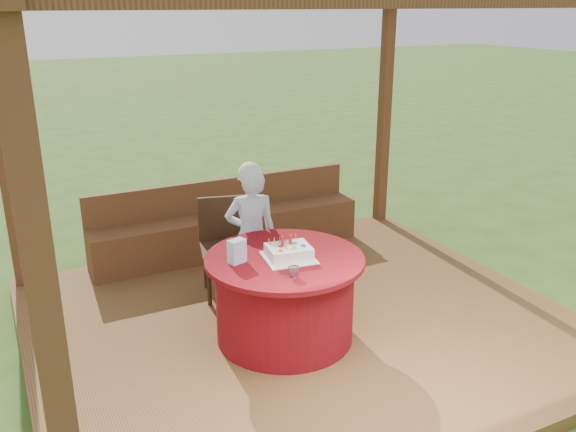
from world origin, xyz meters
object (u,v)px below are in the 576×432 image
object	(u,v)px
table	(285,297)
drinking_glass	(294,272)
elderly_woman	(251,233)
gift_bag	(237,251)
chair	(225,241)
bench	(228,229)
birthday_cake	(289,252)

from	to	relation	value
table	drinking_glass	size ratio (longest dim) A/B	14.78
elderly_woman	gift_bag	size ratio (longest dim) A/B	7.09
chair	elderly_woman	distance (m)	0.37
table	elderly_woman	size ratio (longest dim) A/B	0.96
elderly_woman	table	bearing A→B (deg)	-91.92
bench	table	xyz separation A→B (m)	(-0.26, -1.93, 0.10)
elderly_woman	gift_bag	distance (m)	0.78
table	birthday_cake	bearing A→B (deg)	-59.77
elderly_woman	gift_bag	bearing A→B (deg)	-121.33
table	chair	xyz separation A→B (m)	(-0.12, 1.03, 0.15)
bench	chair	distance (m)	1.01
bench	gift_bag	bearing A→B (deg)	-108.94
gift_bag	drinking_glass	distance (m)	0.52
gift_bag	table	bearing A→B (deg)	-28.51
birthday_cake	gift_bag	size ratio (longest dim) A/B	2.30
bench	drinking_glass	bearing A→B (deg)	-99.10
table	drinking_glass	xyz separation A→B (m)	(-0.11, -0.37, 0.39)
table	gift_bag	xyz separation A→B (m)	(-0.38, 0.07, 0.45)
elderly_woman	chair	bearing A→B (deg)	115.34
gift_bag	chair	bearing A→B (deg)	57.00
table	bench	bearing A→B (deg)	82.28
elderly_woman	birthday_cake	world-z (taller)	elderly_woman
table	chair	size ratio (longest dim) A/B	1.40
birthday_cake	drinking_glass	world-z (taller)	birthday_cake
bench	chair	xyz separation A→B (m)	(-0.38, -0.90, 0.25)
bench	elderly_woman	size ratio (longest dim) A/B	2.26
bench	elderly_woman	xyz separation A→B (m)	(-0.24, -1.20, 0.40)
drinking_glass	chair	bearing A→B (deg)	90.48
elderly_woman	gift_bag	xyz separation A→B (m)	(-0.40, -0.66, 0.15)
drinking_glass	bench	bearing A→B (deg)	80.90
elderly_woman	drinking_glass	distance (m)	1.11
elderly_woman	drinking_glass	xyz separation A→B (m)	(-0.13, -1.10, 0.09)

